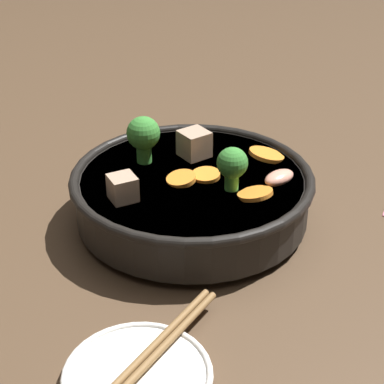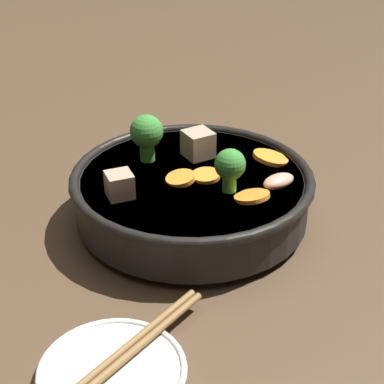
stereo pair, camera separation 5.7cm
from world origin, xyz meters
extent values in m
plane|color=#4C3826|center=(0.00, 0.00, 0.00)|extent=(3.00, 3.00, 0.00)
cylinder|color=black|center=(0.00, 0.00, 0.01)|extent=(0.15, 0.15, 0.01)
cylinder|color=black|center=(0.00, 0.00, 0.04)|extent=(0.28, 0.28, 0.05)
torus|color=black|center=(0.00, 0.00, 0.06)|extent=(0.29, 0.29, 0.01)
cylinder|color=brown|center=(0.00, 0.00, 0.05)|extent=(0.26, 0.26, 0.03)
cylinder|color=orange|center=(0.01, 0.01, 0.06)|extent=(0.05, 0.05, 0.01)
cylinder|color=orange|center=(-0.08, 0.01, 0.06)|extent=(0.05, 0.05, 0.01)
cylinder|color=orange|center=(-0.01, -0.01, 0.06)|extent=(0.04, 0.04, 0.01)
cylinder|color=orange|center=(-0.06, -0.09, 0.06)|extent=(0.06, 0.06, 0.02)
cylinder|color=green|center=(-0.05, 0.01, 0.07)|extent=(0.02, 0.02, 0.02)
sphere|color=#388433|center=(-0.05, 0.01, 0.10)|extent=(0.04, 0.04, 0.04)
cylinder|color=green|center=(0.07, -0.01, 0.07)|extent=(0.02, 0.02, 0.02)
sphere|color=#388433|center=(0.07, -0.01, 0.10)|extent=(0.04, 0.04, 0.04)
cube|color=tan|center=(0.02, -0.05, 0.08)|extent=(0.04, 0.04, 0.03)
cube|color=tan|center=(0.05, 0.08, 0.08)|extent=(0.04, 0.04, 0.03)
ellipsoid|color=#EA9E84|center=(-0.10, -0.03, 0.07)|extent=(0.04, 0.05, 0.01)
cylinder|color=white|center=(-0.07, 0.26, 0.01)|extent=(0.13, 0.13, 0.01)
torus|color=white|center=(-0.07, 0.26, 0.01)|extent=(0.13, 0.13, 0.01)
cylinder|color=olive|center=(-0.07, 0.26, 0.02)|extent=(0.04, 0.24, 0.01)
cylinder|color=olive|center=(-0.07, 0.26, 0.02)|extent=(0.04, 0.24, 0.01)
camera|label=1|loc=(-0.29, 0.60, 0.42)|focal=60.00mm
camera|label=2|loc=(-0.34, 0.57, 0.42)|focal=60.00mm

